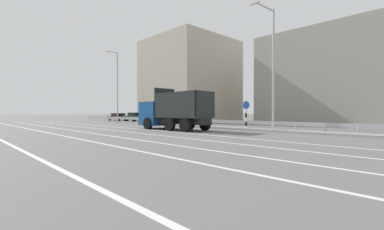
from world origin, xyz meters
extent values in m
plane|color=#605E5B|center=(0.00, 0.00, 0.00)|extent=(320.00, 320.00, 0.00)
cube|color=silver|center=(-0.30, -3.93, 0.00)|extent=(62.05, 0.16, 0.01)
cube|color=silver|center=(-0.30, -6.36, 0.00)|extent=(62.05, 0.16, 0.01)
cube|color=silver|center=(-0.30, -8.83, 0.00)|extent=(62.05, 0.16, 0.01)
cube|color=silver|center=(-0.30, -11.00, 0.00)|extent=(62.05, 0.16, 0.01)
cube|color=silver|center=(-0.30, -14.27, 0.00)|extent=(62.05, 0.16, 0.01)
cube|color=gray|center=(0.00, 1.92, 0.09)|extent=(34.13, 1.10, 0.18)
cube|color=#9EA0A5|center=(0.00, 2.83, 0.62)|extent=(62.05, 0.04, 0.32)
cylinder|color=#ADADB2|center=(-30.72, 2.83, 0.31)|extent=(0.09, 0.09, 0.62)
cylinder|color=#ADADB2|center=(-28.68, 2.83, 0.31)|extent=(0.09, 0.09, 0.62)
cylinder|color=#ADADB2|center=(-26.63, 2.83, 0.31)|extent=(0.09, 0.09, 0.62)
cylinder|color=#ADADB2|center=(-24.58, 2.83, 0.31)|extent=(0.09, 0.09, 0.62)
cylinder|color=#ADADB2|center=(-22.53, 2.83, 0.31)|extent=(0.09, 0.09, 0.62)
cylinder|color=#ADADB2|center=(-20.48, 2.83, 0.31)|extent=(0.09, 0.09, 0.62)
cylinder|color=#ADADB2|center=(-18.43, 2.83, 0.31)|extent=(0.09, 0.09, 0.62)
cylinder|color=#ADADB2|center=(-16.39, 2.83, 0.31)|extent=(0.09, 0.09, 0.62)
cylinder|color=#ADADB2|center=(-14.34, 2.83, 0.31)|extent=(0.09, 0.09, 0.62)
cylinder|color=#ADADB2|center=(-12.29, 2.83, 0.31)|extent=(0.09, 0.09, 0.62)
cylinder|color=#ADADB2|center=(-10.24, 2.83, 0.31)|extent=(0.09, 0.09, 0.62)
cylinder|color=#ADADB2|center=(-8.19, 2.83, 0.31)|extent=(0.09, 0.09, 0.62)
cylinder|color=#ADADB2|center=(-6.14, 2.83, 0.31)|extent=(0.09, 0.09, 0.62)
cylinder|color=#ADADB2|center=(-4.10, 2.83, 0.31)|extent=(0.09, 0.09, 0.62)
cylinder|color=#ADADB2|center=(-2.05, 2.83, 0.31)|extent=(0.09, 0.09, 0.62)
cylinder|color=#ADADB2|center=(0.00, 2.83, 0.31)|extent=(0.09, 0.09, 0.62)
cylinder|color=#ADADB2|center=(2.05, 2.83, 0.31)|extent=(0.09, 0.09, 0.62)
cylinder|color=#ADADB2|center=(4.10, 2.83, 0.31)|extent=(0.09, 0.09, 0.62)
cylinder|color=#ADADB2|center=(6.14, 2.83, 0.31)|extent=(0.09, 0.09, 0.62)
cylinder|color=#ADADB2|center=(8.19, 2.83, 0.31)|extent=(0.09, 0.09, 0.62)
cylinder|color=#ADADB2|center=(10.24, 2.83, 0.31)|extent=(0.09, 0.09, 0.62)
cylinder|color=#ADADB2|center=(12.29, 2.83, 0.31)|extent=(0.09, 0.09, 0.62)
cube|color=#144C8C|center=(-2.83, -2.25, 1.39)|extent=(2.28, 2.49, 2.15)
cube|color=black|center=(-3.93, -2.30, 1.76)|extent=(0.12, 2.05, 0.81)
cube|color=black|center=(-3.97, -2.30, 0.47)|extent=(0.21, 2.34, 0.24)
cube|color=black|center=(0.78, -2.08, 0.79)|extent=(5.12, 1.54, 0.53)
cube|color=#232828|center=(0.78, -2.08, 1.11)|extent=(4.97, 2.51, 0.12)
cube|color=#232828|center=(0.83, -3.18, 2.16)|extent=(4.87, 0.32, 1.99)
cube|color=#232828|center=(0.73, -0.99, 2.16)|extent=(4.87, 0.32, 1.99)
cube|color=#232828|center=(-1.60, -2.19, 2.41)|extent=(0.20, 2.30, 2.49)
cube|color=#232828|center=(3.16, -1.98, 2.16)|extent=(0.20, 2.30, 1.99)
cylinder|color=black|center=(-2.46, -3.40, 0.52)|extent=(1.05, 0.37, 1.04)
cylinder|color=black|center=(-2.56, -1.06, 0.52)|extent=(1.05, 0.37, 1.04)
cylinder|color=black|center=(0.46, -3.27, 0.52)|extent=(1.05, 0.37, 1.04)
cylinder|color=black|center=(0.35, -0.93, 0.52)|extent=(1.05, 0.37, 1.04)
cylinder|color=black|center=(2.23, -3.19, 0.52)|extent=(1.05, 0.37, 1.04)
cylinder|color=black|center=(2.12, -0.85, 0.52)|extent=(1.05, 0.37, 1.04)
cylinder|color=white|center=(4.28, 1.92, 0.18)|extent=(0.16, 0.16, 0.36)
cylinder|color=black|center=(4.28, 1.92, 0.54)|extent=(0.16, 0.16, 0.36)
cylinder|color=white|center=(4.28, 1.92, 0.90)|extent=(0.16, 0.16, 0.36)
cylinder|color=black|center=(4.28, 1.92, 1.26)|extent=(0.16, 0.16, 0.36)
cylinder|color=white|center=(4.28, 1.92, 1.62)|extent=(0.16, 0.16, 0.36)
cylinder|color=#1E4CB2|center=(4.28, 1.92, 2.13)|extent=(0.66, 0.03, 0.66)
cylinder|color=white|center=(4.28, 1.92, 2.13)|extent=(0.71, 0.02, 0.71)
cylinder|color=#ADADB2|center=(-18.15, 1.92, 5.18)|extent=(0.18, 0.18, 10.37)
cylinder|color=#ADADB2|center=(-18.08, 1.07, 10.22)|extent=(0.23, 1.72, 0.10)
cube|color=silver|center=(-18.02, 0.21, 10.14)|extent=(0.71, 0.25, 0.12)
cylinder|color=#ADADB2|center=(6.67, 2.11, 4.79)|extent=(0.18, 0.18, 9.59)
cylinder|color=#ADADB2|center=(6.62, 0.86, 9.44)|extent=(0.20, 2.51, 0.10)
cube|color=silver|center=(6.58, -0.40, 9.36)|extent=(0.71, 0.23, 0.12)
cube|color=maroon|center=(-24.76, 5.61, 0.55)|extent=(4.99, 2.10, 0.50)
cube|color=black|center=(-24.91, 5.60, 1.07)|extent=(2.14, 1.72, 0.54)
cylinder|color=black|center=(-23.30, 6.56, 0.30)|extent=(0.61, 0.23, 0.60)
cylinder|color=black|center=(-23.20, 4.83, 0.30)|extent=(0.61, 0.23, 0.60)
cylinder|color=black|center=(-26.33, 6.40, 0.30)|extent=(0.61, 0.23, 0.60)
cylinder|color=black|center=(-26.23, 4.66, 0.30)|extent=(0.61, 0.23, 0.60)
cube|color=#335B33|center=(-19.64, 5.63, 0.61)|extent=(4.35, 1.97, 0.62)
cube|color=black|center=(-19.52, 5.64, 1.19)|extent=(1.88, 1.59, 0.54)
cylinder|color=black|center=(-20.89, 4.74, 0.30)|extent=(0.61, 0.25, 0.60)
cylinder|color=black|center=(-21.01, 6.31, 0.30)|extent=(0.61, 0.25, 0.60)
cylinder|color=black|center=(-18.27, 4.95, 0.30)|extent=(0.61, 0.25, 0.60)
cylinder|color=black|center=(-18.40, 6.51, 0.30)|extent=(0.61, 0.25, 0.60)
cube|color=#335B33|center=(-13.25, 5.42, 0.67)|extent=(4.81, 1.88, 0.74)
cube|color=black|center=(-13.11, 5.43, 1.26)|extent=(2.05, 1.59, 0.44)
cylinder|color=black|center=(-14.70, 4.55, 0.30)|extent=(0.61, 0.22, 0.60)
cylinder|color=black|center=(-14.75, 6.20, 0.30)|extent=(0.61, 0.22, 0.60)
cylinder|color=black|center=(-11.75, 4.64, 0.30)|extent=(0.61, 0.22, 0.60)
cylinder|color=black|center=(-11.80, 6.29, 0.30)|extent=(0.61, 0.22, 0.60)
cube|color=gray|center=(-6.99, 5.48, 0.55)|extent=(4.22, 2.11, 0.49)
cube|color=black|center=(-6.87, 5.48, 1.06)|extent=(1.81, 1.78, 0.53)
cylinder|color=black|center=(-8.31, 4.62, 0.30)|extent=(0.61, 0.22, 0.60)
cylinder|color=black|center=(-8.24, 6.46, 0.30)|extent=(0.61, 0.22, 0.60)
cylinder|color=black|center=(-5.75, 4.51, 0.30)|extent=(0.61, 0.22, 0.60)
cylinder|color=black|center=(-5.67, 6.35, 0.30)|extent=(0.61, 0.22, 0.60)
cube|color=#B7AD99|center=(-15.40, 14.12, 6.84)|extent=(12.64, 13.28, 13.68)
cube|color=gray|center=(7.45, 19.10, 5.85)|extent=(20.65, 9.50, 11.70)
camera|label=1|loc=(16.71, -16.47, 1.53)|focal=24.00mm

